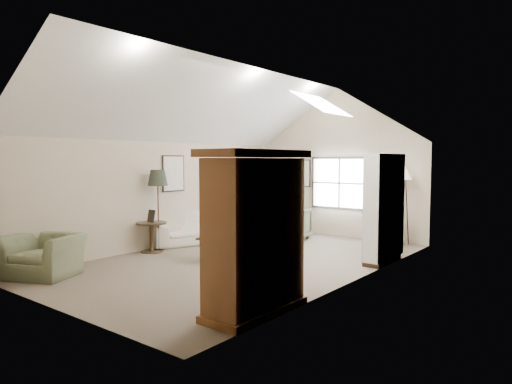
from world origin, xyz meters
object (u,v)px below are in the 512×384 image
Objects in this scene: sofa at (202,227)px; side_table at (152,237)px; armoire at (255,233)px; armchair_far at (290,224)px; armchair_near at (44,255)px; coffee_table at (224,249)px; side_chair at (388,224)px.

sofa is 3.99× the size of side_table.
side_table is (0.00, -1.60, -0.06)m from sofa.
armchair_far is (-2.81, 5.04, -0.68)m from armoire.
sofa is 2.28m from armchair_far.
coffee_table is at bearing 34.07° from armchair_near.
armoire is 2.37× the size of armchair_far.
armchair_far reaches higher than armchair_near.
armchair_near is 3.33m from coffee_table.
armchair_near is (0.18, -4.16, -0.02)m from sofa.
side_chair reaches higher than coffee_table.
sofa reaches higher than coffee_table.
side_table is (-0.18, 2.56, -0.04)m from armchair_near.
side_chair is at bearing -178.56° from armchair_far.
coffee_table is 0.86× the size of side_chair.
armchair_far is 0.94× the size of coffee_table.
sofa is 1.60m from side_table.
armchair_far is 3.01m from coffee_table.
side_chair is at bearing 34.19° from armchair_near.
side_chair is (2.09, 3.40, 0.32)m from coffee_table.
side_chair reaches higher than armchair_near.
armoire is at bearing -13.73° from armchair_near.
armchair_near is at bearing -86.03° from side_table.
armoire reaches higher than side_table.
armchair_far reaches higher than side_table.
sofa is (-4.38, 3.39, -0.70)m from armoire.
armoire is 5.50m from side_chair.
sofa is at bearing 142.25° from armoire.
side_table is at bearing 56.03° from armchair_far.
armchair_near is 7.32m from side_chair.
armchair_far is 2.50m from side_chair.
sofa is 4.16m from armchair_near.
coffee_table is 1.46× the size of side_table.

